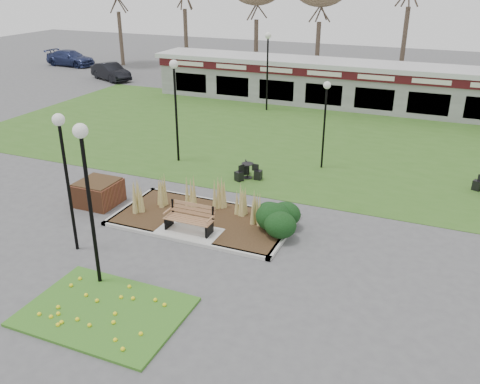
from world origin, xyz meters
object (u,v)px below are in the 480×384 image
at_px(lamp_post_mid_right, 326,106).
at_px(car_silver, 217,67).
at_px(park_bench, 190,218).
at_px(lamp_post_near_right, 86,171).
at_px(lamp_post_far_left, 268,54).
at_px(bistro_set_a, 248,173).
at_px(brick_planter, 98,192).
at_px(car_blue, 71,58).
at_px(lamp_post_near_left, 63,153).
at_px(food_pavilion, 329,83).
at_px(lamp_post_mid_left, 175,89).
at_px(car_black, 111,72).

distance_m(lamp_post_mid_right, car_silver, 23.65).
height_order(park_bench, car_silver, car_silver).
xyz_separation_m(lamp_post_mid_right, car_silver, (-14.13, 18.83, -2.25)).
relative_size(lamp_post_near_right, lamp_post_far_left, 0.99).
bearing_deg(car_silver, bistro_set_a, -130.14).
bearing_deg(car_silver, lamp_post_far_left, -118.99).
height_order(brick_planter, car_blue, car_blue).
height_order(lamp_post_near_right, car_silver, lamp_post_near_right).
relative_size(park_bench, lamp_post_near_left, 0.38).
bearing_deg(park_bench, lamp_post_mid_right, 71.89).
bearing_deg(bistro_set_a, food_pavilion, 89.75).
relative_size(food_pavilion, lamp_post_mid_left, 5.20).
bearing_deg(food_pavilion, car_silver, 148.63).
height_order(park_bench, lamp_post_far_left, lamp_post_far_left).
xyz_separation_m(lamp_post_near_left, lamp_post_mid_left, (-1.03, 8.60, 0.15)).
xyz_separation_m(lamp_post_near_right, lamp_post_far_left, (-2.34, 20.50, 0.05)).
height_order(lamp_post_far_left, car_silver, lamp_post_far_left).
bearing_deg(lamp_post_mid_left, bistro_set_a, -11.42).
distance_m(bistro_set_a, car_blue, 32.57).
xyz_separation_m(lamp_post_near_right, car_blue, (-25.02, 28.85, -2.78)).
height_order(park_bench, lamp_post_mid_left, lamp_post_mid_left).
bearing_deg(car_blue, car_silver, -80.08).
distance_m(brick_planter, bistro_set_a, 6.37).
bearing_deg(brick_planter, lamp_post_far_left, 86.13).
bearing_deg(bistro_set_a, lamp_post_mid_right, 43.40).
bearing_deg(lamp_post_mid_right, lamp_post_far_left, 123.80).
bearing_deg(car_black, lamp_post_mid_left, -111.13).
bearing_deg(park_bench, bistro_set_a, 90.66).
bearing_deg(car_black, lamp_post_far_left, -81.26).
distance_m(lamp_post_far_left, car_silver, 13.27).
relative_size(bistro_set_a, car_silver, 0.33).
relative_size(lamp_post_near_right, car_silver, 1.27).
bearing_deg(lamp_post_mid_left, car_black, 134.51).
bearing_deg(car_silver, lamp_post_near_left, -141.91).
distance_m(lamp_post_near_left, car_black, 28.22).
height_order(lamp_post_mid_left, bistro_set_a, lamp_post_mid_left).
distance_m(lamp_post_near_right, car_blue, 38.29).
xyz_separation_m(food_pavilion, lamp_post_mid_left, (-3.92, -13.52, 1.97)).
bearing_deg(lamp_post_near_left, lamp_post_far_left, 91.27).
height_order(lamp_post_near_left, car_blue, lamp_post_near_left).
height_order(car_silver, car_black, car_black).
bearing_deg(lamp_post_near_left, brick_planter, 115.49).
distance_m(lamp_post_near_right, lamp_post_mid_left, 10.37).
distance_m(food_pavilion, lamp_post_mid_left, 14.21).
distance_m(lamp_post_mid_left, lamp_post_far_left, 10.57).
bearing_deg(brick_planter, bistro_set_a, 47.07).
bearing_deg(park_bench, lamp_post_mid_left, 122.35).
bearing_deg(car_silver, brick_planter, -143.07).
bearing_deg(brick_planter, car_silver, 105.36).
distance_m(lamp_post_near_right, lamp_post_mid_right, 12.22).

